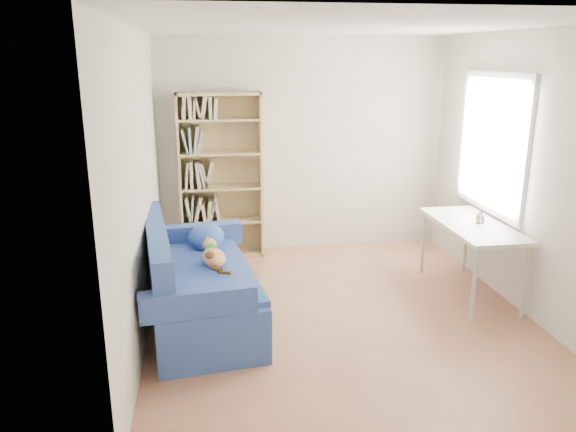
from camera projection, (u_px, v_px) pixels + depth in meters
The scene contains 6 objects.
ground at pixel (338, 314), 5.33m from camera, with size 4.00×4.00×0.00m, color #9C6346.
room_shell at pixel (353, 142), 4.93m from camera, with size 3.54×4.04×2.62m.
sofa at pixel (196, 285), 5.12m from camera, with size 1.12×1.98×0.92m.
bookshelf at pixel (221, 183), 6.68m from camera, with size 0.98×0.31×1.96m.
desk at pixel (472, 230), 5.62m from camera, with size 0.61×1.32×0.75m.
pen_cup at pixel (480, 217), 5.60m from camera, with size 0.08×0.08×0.16m.
Camera 1 is at (-1.20, -4.75, 2.36)m, focal length 35.00 mm.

